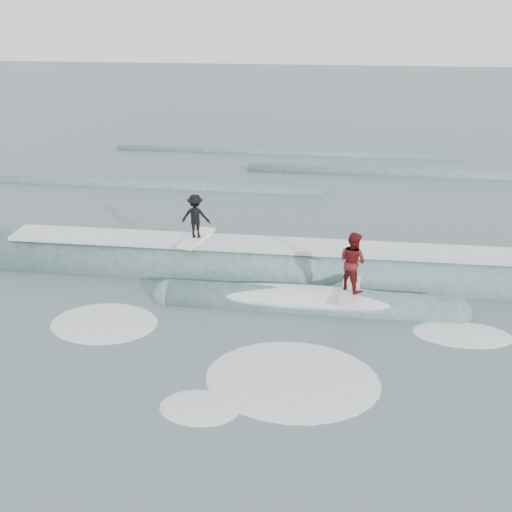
# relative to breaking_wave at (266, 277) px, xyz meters

# --- Properties ---
(ground) EXTENTS (160.00, 160.00, 0.00)m
(ground) POSITION_rel_breaking_wave_xyz_m (-0.29, -4.10, -0.04)
(ground) COLOR #3E555A
(ground) RESTS_ON ground
(breaking_wave) EXTENTS (23.84, 3.89, 2.22)m
(breaking_wave) POSITION_rel_breaking_wave_xyz_m (0.00, 0.00, 0.00)
(breaking_wave) COLOR #365B5B
(breaking_wave) RESTS_ON ground
(surfer_black) EXTENTS (1.00, 2.07, 1.65)m
(surfer_black) POSITION_rel_breaking_wave_xyz_m (-2.53, 0.35, 1.93)
(surfer_black) COLOR white
(surfer_black) RESTS_ON ground
(surfer_red) EXTENTS (1.15, 2.04, 1.98)m
(surfer_red) POSITION_rel_breaking_wave_xyz_m (2.84, -1.85, 1.51)
(surfer_red) COLOR silver
(surfer_red) RESTS_ON ground
(whitewater) EXTENTS (13.34, 5.77, 0.10)m
(whitewater) POSITION_rel_breaking_wave_xyz_m (0.17, -5.04, -0.04)
(whitewater) COLOR white
(whitewater) RESTS_ON ground
(far_swells) EXTENTS (39.51, 8.65, 0.80)m
(far_swells) POSITION_rel_breaking_wave_xyz_m (0.41, 13.55, -0.04)
(far_swells) COLOR #365B5B
(far_swells) RESTS_ON ground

